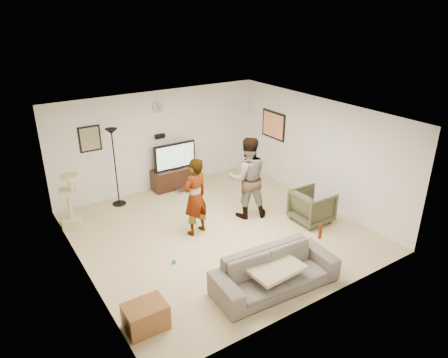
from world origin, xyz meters
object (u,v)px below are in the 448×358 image
person_left (195,197)px  person_right (247,178)px  sofa (275,271)px  beer_bottle (320,232)px  side_table (146,316)px  floor_lamp (115,168)px  armchair (312,206)px  tv_stand (176,177)px  cat_tree (69,201)px  tv (175,156)px

person_left → person_right: bearing=167.5°
person_left → sofa: (0.22, -2.30, -0.51)m
sofa → person_right: bearing=68.4°
sofa → beer_bottle: 1.08m
beer_bottle → side_table: 3.25m
person_right → floor_lamp: bearing=-21.4°
floor_lamp → person_left: floor_lamp is taller
person_left → side_table: bearing=31.0°
sofa → armchair: size_ratio=2.73×
floor_lamp → beer_bottle: (2.10, -4.45, -0.18)m
person_right → beer_bottle: size_ratio=7.38×
floor_lamp → person_right: 3.07m
tv_stand → floor_lamp: 1.74m
sofa → side_table: sofa is taller
armchair → side_table: (-4.34, -1.02, -0.16)m
cat_tree → side_table: bearing=-88.1°
floor_lamp → sofa: floor_lamp is taller
beer_bottle → side_table: size_ratio=0.41×
cat_tree → beer_bottle: 5.18m
person_left → tv: bearing=-121.3°
tv → armchair: tv is taller
floor_lamp → cat_tree: (-1.21, -0.47, -0.33)m
tv_stand → tv: 0.59m
tv → floor_lamp: (-1.60, -0.15, 0.08)m
person_left → beer_bottle: 2.60m
tv_stand → floor_lamp: floor_lamp is taller
person_left → beer_bottle: bearing=103.7°
person_right → sofa: bearing=86.7°
floor_lamp → armchair: size_ratio=2.35×
beer_bottle → tv_stand: bearing=96.1°
cat_tree → person_left: size_ratio=0.73×
cat_tree → person_left: (2.10, -1.69, 0.22)m
person_left → sofa: bearing=81.3°
tv_stand → cat_tree: size_ratio=1.05×
cat_tree → person_left: person_left is taller
side_table → cat_tree: bearing=91.9°
tv_stand → tv: (0.00, 0.00, 0.59)m
tv → armchair: 3.69m
person_left → side_table: (-1.98, -1.98, -0.62)m
floor_lamp → beer_bottle: bearing=-64.8°
floor_lamp → cat_tree: floor_lamp is taller
beer_bottle → side_table: bearing=174.4°
tv_stand → armchair: armchair is taller
tv → person_right: 2.35m
floor_lamp → tv: bearing=5.3°
tv_stand → floor_lamp: bearing=-174.7°
sofa → armchair: bearing=35.9°
beer_bottle → tv: bearing=96.1°
person_right → side_table: bearing=53.6°
floor_lamp → armchair: bearing=-43.8°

